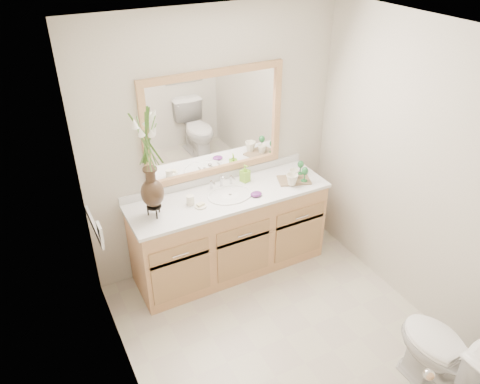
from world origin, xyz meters
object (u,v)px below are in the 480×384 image
toilet (445,356)px  flower_vase (147,148)px  soap_bottle (245,174)px  tray (294,180)px  tumbler (190,200)px

toilet → flower_vase: size_ratio=0.82×
flower_vase → toilet: bearing=-54.0°
soap_bottle → flower_vase: bearing=170.9°
tray → toilet: bearing=-69.0°
flower_vase → tray: 1.48m
tumbler → soap_bottle: (0.61, 0.14, 0.03)m
flower_vase → tumbler: (0.33, 0.02, -0.58)m
toilet → flower_vase: 2.61m
flower_vase → tray: flower_vase is taller
tumbler → toilet: bearing=-61.1°
toilet → soap_bottle: bearing=-77.5°
toilet → tumbler: (-1.07, 1.94, 0.51)m
tumbler → tray: tumbler is taller
toilet → tray: tray is taller
tray → flower_vase: bearing=-162.6°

